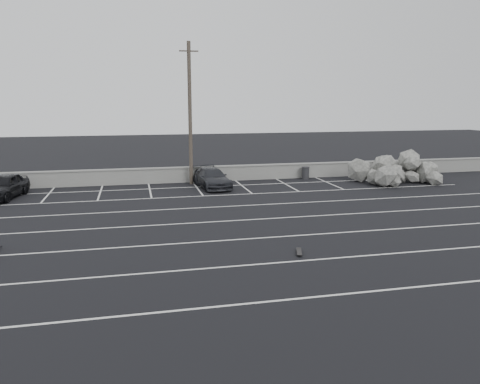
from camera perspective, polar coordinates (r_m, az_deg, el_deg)
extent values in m
plane|color=black|center=(18.89, -3.46, -6.02)|extent=(120.00, 120.00, 0.00)
cube|color=gray|center=(32.34, -7.58, 2.04)|extent=(50.00, 0.35, 1.00)
cube|color=gray|center=(32.26, -7.61, 2.95)|extent=(50.00, 0.45, 0.08)
cube|color=silver|center=(13.38, 0.92, -13.45)|extent=(36.00, 0.10, 0.01)
cube|color=silver|center=(16.09, -1.67, -9.10)|extent=(36.00, 0.10, 0.01)
cube|color=silver|center=(18.88, -3.46, -6.01)|extent=(36.00, 0.10, 0.01)
cube|color=silver|center=(21.74, -4.77, -3.72)|extent=(36.00, 0.10, 0.01)
cube|color=silver|center=(24.62, -5.77, -1.97)|extent=(36.00, 0.10, 0.01)
cube|color=silver|center=(27.53, -6.56, -0.58)|extent=(36.00, 0.10, 0.01)
cube|color=silver|center=(30.46, -7.20, 0.54)|extent=(36.00, 0.10, 0.01)
cube|color=silver|center=(30.26, -22.34, -0.29)|extent=(0.10, 5.00, 0.01)
cube|color=silver|center=(29.90, -16.67, -0.04)|extent=(0.10, 5.00, 0.01)
cube|color=silver|center=(29.84, -10.92, 0.21)|extent=(0.10, 5.00, 0.01)
cube|color=silver|center=(30.09, -5.21, 0.45)|extent=(0.10, 5.00, 0.01)
cube|color=silver|center=(30.62, 0.36, 0.69)|extent=(0.10, 5.00, 0.01)
cube|color=silver|center=(31.44, 5.69, 0.91)|extent=(0.10, 5.00, 0.01)
cube|color=silver|center=(32.51, 10.71, 1.11)|extent=(0.10, 5.00, 0.01)
cube|color=silver|center=(33.81, 15.38, 1.28)|extent=(0.10, 5.00, 0.01)
imported|color=black|center=(30.12, -26.88, 0.65)|extent=(2.43, 4.39, 1.41)
imported|color=#24252A|center=(30.25, -3.45, 1.72)|extent=(2.26, 4.46, 1.24)
cylinder|color=#4C4238|center=(31.24, -6.11, 9.37)|extent=(0.25, 0.25, 9.26)
cube|color=#4C4238|center=(31.38, -6.27, 16.72)|extent=(1.23, 0.08, 0.08)
cylinder|color=#28282A|center=(33.78, 7.98, 2.28)|extent=(0.57, 0.57, 0.84)
cylinder|color=#28282A|center=(33.72, 8.00, 3.02)|extent=(0.63, 0.63, 0.05)
cube|color=black|center=(17.48, 7.23, -7.27)|extent=(0.38, 0.72, 0.02)
cube|color=#28282A|center=(17.71, 7.19, -7.12)|extent=(0.15, 0.09, 0.04)
cube|color=#28282A|center=(17.27, 7.26, -7.61)|extent=(0.15, 0.09, 0.04)
cylinder|color=black|center=(17.71, 6.91, -7.18)|extent=(0.04, 0.06, 0.05)
cylinder|color=black|center=(17.72, 7.47, -7.19)|extent=(0.04, 0.06, 0.05)
cylinder|color=black|center=(17.27, 6.97, -7.67)|extent=(0.04, 0.06, 0.05)
cylinder|color=black|center=(17.28, 7.54, -7.67)|extent=(0.04, 0.06, 0.05)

